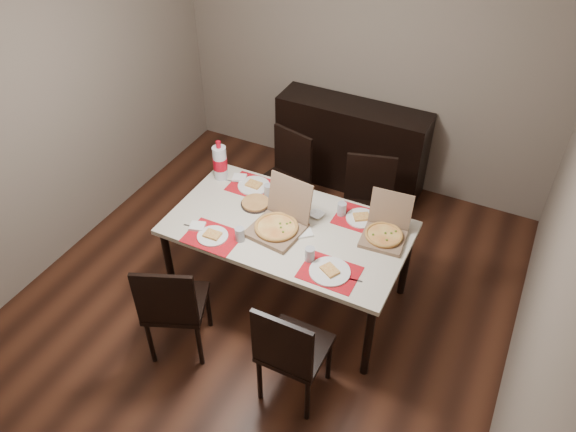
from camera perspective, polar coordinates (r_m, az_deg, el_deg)
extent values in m
cube|color=#452215|center=(4.76, -1.91, -8.04)|extent=(3.80, 4.00, 0.02)
cube|color=gray|center=(5.51, 7.97, 15.74)|extent=(3.80, 0.02, 2.60)
cube|color=gray|center=(4.97, -22.45, 10.23)|extent=(0.02, 4.00, 2.60)
cube|color=gray|center=(3.58, 25.74, -3.30)|extent=(0.02, 4.00, 2.60)
cube|color=black|center=(5.72, 6.41, 7.14)|extent=(1.50, 0.40, 0.90)
cube|color=beige|center=(4.25, 0.00, -1.24)|extent=(1.80, 1.00, 0.04)
cylinder|color=black|center=(4.59, -11.97, -4.91)|extent=(0.06, 0.06, 0.71)
cylinder|color=black|center=(4.03, 8.13, -12.49)|extent=(0.06, 0.06, 0.71)
cylinder|color=black|center=(5.11, -6.26, 1.27)|extent=(0.06, 0.06, 0.71)
cylinder|color=black|center=(4.62, 11.89, -4.55)|extent=(0.06, 0.06, 0.71)
cube|color=black|center=(4.17, -11.29, -8.67)|extent=(0.55, 0.55, 0.04)
cube|color=black|center=(3.87, -12.37, -8.30)|extent=(0.40, 0.19, 0.46)
cylinder|color=black|center=(4.28, -13.80, -12.34)|extent=(0.04, 0.04, 0.43)
cylinder|color=black|center=(4.20, -8.98, -12.81)|extent=(0.04, 0.04, 0.43)
cylinder|color=black|center=(4.50, -12.66, -8.76)|extent=(0.04, 0.04, 0.43)
cylinder|color=black|center=(4.42, -8.10, -9.12)|extent=(0.04, 0.04, 0.43)
cube|color=black|center=(3.84, 0.73, -13.26)|extent=(0.42, 0.42, 0.04)
cube|color=black|center=(3.54, -0.62, -13.04)|extent=(0.42, 0.03, 0.46)
cylinder|color=black|center=(3.99, -2.90, -16.20)|extent=(0.04, 0.04, 0.43)
cylinder|color=black|center=(3.90, 1.98, -18.17)|extent=(0.04, 0.04, 0.43)
cylinder|color=black|center=(4.18, -0.47, -12.54)|extent=(0.04, 0.04, 0.43)
cylinder|color=black|center=(4.09, 4.18, -14.30)|extent=(0.04, 0.04, 0.43)
cube|color=black|center=(5.14, -0.86, 3.16)|extent=(0.51, 0.51, 0.04)
cube|color=black|center=(5.11, 0.51, 6.38)|extent=(0.42, 0.13, 0.46)
cylinder|color=black|center=(5.30, 1.91, 1.27)|extent=(0.04, 0.04, 0.43)
cylinder|color=black|center=(5.48, -1.04, 2.78)|extent=(0.04, 0.04, 0.43)
cylinder|color=black|center=(5.09, -0.61, -0.67)|extent=(0.04, 0.04, 0.43)
cylinder|color=black|center=(5.28, -3.59, 0.96)|extent=(0.04, 0.04, 0.43)
cube|color=black|center=(4.85, 7.91, 0.13)|extent=(0.52, 0.52, 0.04)
cube|color=black|center=(4.85, 8.34, 3.81)|extent=(0.41, 0.14, 0.46)
cylinder|color=black|center=(5.14, 9.82, -0.85)|extent=(0.04, 0.04, 0.43)
cylinder|color=black|center=(5.14, 5.84, -0.38)|extent=(0.04, 0.04, 0.43)
cylinder|color=black|center=(4.87, 9.60, -3.57)|extent=(0.04, 0.04, 0.43)
cylinder|color=black|center=(4.87, 5.39, -3.08)|extent=(0.04, 0.04, 0.43)
cube|color=red|center=(4.18, -7.66, -2.12)|extent=(0.40, 0.30, 0.00)
cylinder|color=white|center=(4.17, -7.66, -2.03)|extent=(0.23, 0.23, 0.01)
cube|color=#F8EB7C|center=(4.16, -7.68, -1.88)|extent=(0.12, 0.09, 0.02)
cylinder|color=#A2A4AD|center=(4.10, -4.92, -1.87)|extent=(0.07, 0.07, 0.11)
cube|color=#B2B2B7|center=(4.28, -9.35, -1.15)|extent=(0.20, 0.04, 0.00)
cube|color=white|center=(4.27, -9.19, -1.03)|extent=(0.13, 0.13, 0.02)
cube|color=red|center=(3.89, 4.26, -5.72)|extent=(0.40, 0.30, 0.00)
cylinder|color=white|center=(3.88, 4.26, -5.64)|extent=(0.29, 0.29, 0.01)
cube|color=#F8EB7C|center=(3.87, 4.27, -5.49)|extent=(0.15, 0.14, 0.02)
cylinder|color=#A2A4AD|center=(3.93, 2.23, -3.92)|extent=(0.07, 0.07, 0.11)
cube|color=#B2B2B7|center=(3.86, 6.09, -6.34)|extent=(0.20, 0.04, 0.00)
cube|color=red|center=(4.63, -3.49, 3.01)|extent=(0.40, 0.30, 0.00)
cylinder|color=white|center=(4.62, -3.49, 3.09)|extent=(0.26, 0.26, 0.01)
cube|color=#F8EB7C|center=(4.61, -3.50, 3.24)|extent=(0.12, 0.09, 0.02)
cylinder|color=#A2A4AD|center=(4.49, -2.01, 2.58)|extent=(0.07, 0.07, 0.11)
cube|color=#B2B2B7|center=(4.69, -5.21, 3.44)|extent=(0.20, 0.04, 0.00)
cube|color=white|center=(4.72, -4.96, 3.90)|extent=(0.13, 0.13, 0.02)
cube|color=red|center=(4.33, 7.46, -0.30)|extent=(0.40, 0.30, 0.00)
cylinder|color=white|center=(4.33, 7.47, -0.22)|extent=(0.24, 0.24, 0.01)
cube|color=#F8EB7C|center=(4.32, 7.49, -0.07)|extent=(0.15, 0.14, 0.02)
cylinder|color=#A2A4AD|center=(4.32, 5.49, 0.70)|extent=(0.07, 0.07, 0.11)
cube|color=#B2B2B7|center=(4.33, 9.24, -0.55)|extent=(0.20, 0.04, 0.00)
cube|color=white|center=(4.17, 1.63, -1.70)|extent=(0.16, 0.16, 0.02)
cube|color=brown|center=(4.17, -1.19, -1.44)|extent=(0.41, 0.41, 0.04)
cube|color=brown|center=(4.17, 0.19, 1.84)|extent=(0.37, 0.13, 0.33)
cylinder|color=#F8EB7C|center=(4.16, -1.19, -1.16)|extent=(0.35, 0.35, 0.02)
cube|color=brown|center=(4.17, 9.67, -2.20)|extent=(0.33, 0.33, 0.03)
cube|color=brown|center=(4.19, 10.42, 0.72)|extent=(0.31, 0.10, 0.28)
cylinder|color=#F8EB7C|center=(4.16, 9.70, -1.95)|extent=(0.29, 0.29, 0.02)
cylinder|color=black|center=(4.44, -3.30, 1.23)|extent=(0.24, 0.24, 0.01)
cylinder|color=tan|center=(4.43, -3.31, 1.38)|extent=(0.22, 0.22, 0.02)
imported|color=white|center=(4.32, 2.92, 0.13)|extent=(0.13, 0.13, 0.03)
cylinder|color=silver|center=(4.67, -6.91, 5.39)|extent=(0.11, 0.11, 0.30)
cylinder|color=#B70819|center=(4.68, -6.91, 5.34)|extent=(0.12, 0.12, 0.10)
cylinder|color=#B70819|center=(4.58, -7.09, 7.22)|extent=(0.04, 0.04, 0.06)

